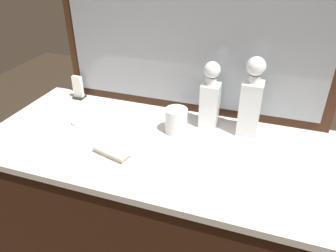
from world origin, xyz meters
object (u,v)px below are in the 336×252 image
Objects in this scene: crystal_decanter_right at (210,101)px; silver_brush_front at (112,152)px; crystal_decanter_rear at (251,104)px; porcelain_dish at (79,122)px; crystal_tumbler_rear at (175,121)px; napkin_holder at (78,89)px.

crystal_decanter_right is 0.43m from silver_brush_front.
crystal_decanter_rear is 1.14× the size of crystal_decanter_right.
silver_brush_front is 2.25× the size of porcelain_dish.
silver_brush_front is (-0.16, -0.22, -0.03)m from crystal_tumbler_rear.
silver_brush_front is at bearing -144.69° from crystal_decanter_rear.
crystal_tumbler_rear is (-0.27, -0.08, -0.08)m from crystal_decanter_rear.
porcelain_dish is 0.25m from napkin_holder.
crystal_decanter_rear is 4.75× the size of porcelain_dish.
crystal_decanter_right is at bearing 38.27° from crystal_tumbler_rear.
crystal_decanter_right reaches higher than crystal_tumbler_rear.
porcelain_dish is at bearing 146.60° from silver_brush_front.
silver_brush_front is at bearing -44.96° from napkin_holder.
napkin_holder is (-0.13, 0.21, 0.04)m from porcelain_dish.
napkin_holder is at bearing 122.04° from porcelain_dish.
crystal_decanter_right reaches higher than napkin_holder.
porcelain_dish is at bearing -167.15° from crystal_decanter_rear.
crystal_decanter_rear is 0.54m from silver_brush_front.
silver_brush_front is at bearing -126.02° from crystal_tumbler_rear.
porcelain_dish is at bearing -162.67° from crystal_decanter_right.
crystal_decanter_rear is 2.82× the size of napkin_holder.
crystal_decanter_right is at bearing 17.33° from porcelain_dish.
crystal_decanter_rear is 0.16m from crystal_decanter_right.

